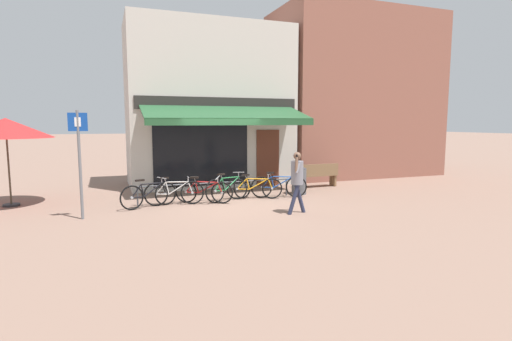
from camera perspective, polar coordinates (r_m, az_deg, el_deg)
The scene contains 15 objects.
ground_plane at distance 11.98m, azimuth -3.77°, elevation -4.56°, with size 160.00×160.00×0.00m, color #846656.
shop_front at distance 15.77m, azimuth -6.67°, elevation 9.15°, with size 6.14×4.82×6.04m.
neighbour_building at distance 19.14m, azimuth 13.71°, elevation 10.36°, with size 7.26×4.00×7.20m.
bike_rack_rail at distance 12.21m, azimuth -5.62°, elevation -2.03°, with size 4.77×0.04×0.57m.
bicycle_black at distance 11.57m, azimuth -15.04°, elevation -3.34°, with size 1.62×0.71×0.82m.
bicycle_silver at distance 11.75m, azimuth -11.61°, elevation -3.09°, with size 1.71×0.52×0.84m.
bicycle_red at distance 11.85m, azimuth -7.49°, elevation -2.97°, with size 1.59×0.91×0.81m.
bicycle_green at distance 12.19m, azimuth -3.89°, elevation -2.53°, with size 1.70×0.86×0.87m.
bicycle_orange at distance 12.44m, azimuth -0.23°, elevation -2.48°, with size 1.71×0.61×0.80m.
bicycle_blue at distance 12.67m, azimuth 3.28°, elevation -2.24°, with size 1.75×0.62×0.82m.
pedestrian_adult at distance 10.41m, azimuth 5.90°, elevation -0.73°, with size 0.58×0.48×1.63m.
litter_bin at distance 13.32m, azimuth 6.17°, elevation -1.33°, with size 0.49×0.49×0.96m.
parking_sign at distance 10.57m, azimuth -23.92°, elevation 2.20°, with size 0.44×0.07×2.67m.
cafe_parasol at distance 13.20m, azimuth -32.14°, elevation 5.13°, with size 2.47×2.47×2.50m.
park_bench at distance 14.82m, azimuth 8.77°, elevation -0.61°, with size 1.62×0.50×0.87m.
Camera 1 is at (-3.40, -11.24, 2.37)m, focal length 28.00 mm.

